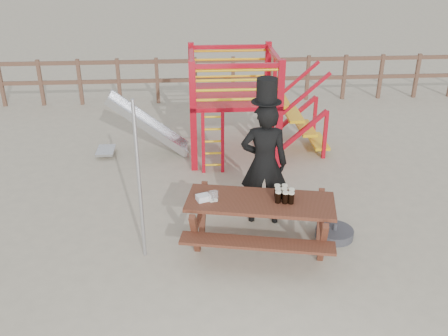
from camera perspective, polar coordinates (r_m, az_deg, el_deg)
ground at (r=7.23m, az=1.82°, el=-9.59°), size 60.00×60.00×0.00m
back_fence at (r=13.34m, az=-1.12°, el=10.63°), size 15.09×0.09×1.20m
playground_fort at (r=9.98m, az=0.60°, el=7.50°), size 4.71×1.84×2.10m
picnic_table at (r=7.06m, az=4.10°, el=-5.78°), size 2.27×1.78×0.79m
man_with_hat at (r=7.51m, az=4.61°, el=0.83°), size 0.76×0.54×2.30m
metal_pole at (r=6.67m, az=-9.66°, el=-1.66°), size 0.05×0.05×2.30m
parasol_base at (r=7.69m, az=12.49°, el=-7.28°), size 0.57×0.57×0.24m
paper_bag at (r=6.88m, az=-2.39°, el=-3.41°), size 0.22×0.19×0.08m
stout_pints at (r=6.92m, az=6.83°, el=-2.99°), size 0.28×0.31×0.17m
empty_glasses at (r=6.85m, az=-1.23°, el=-3.29°), size 0.13×0.09×0.15m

